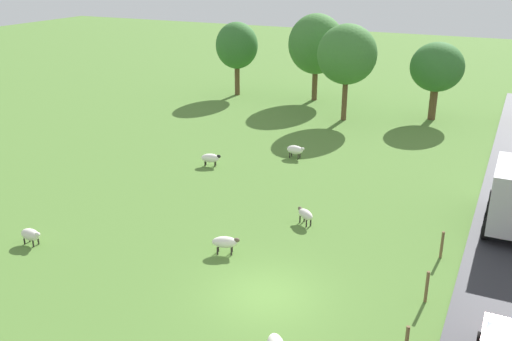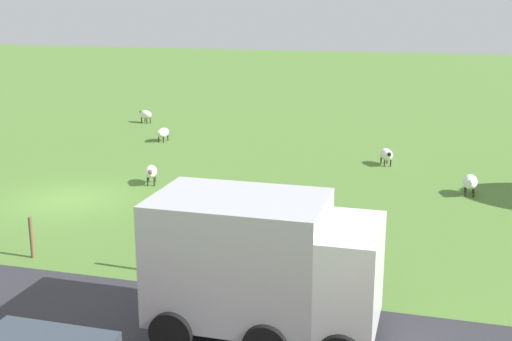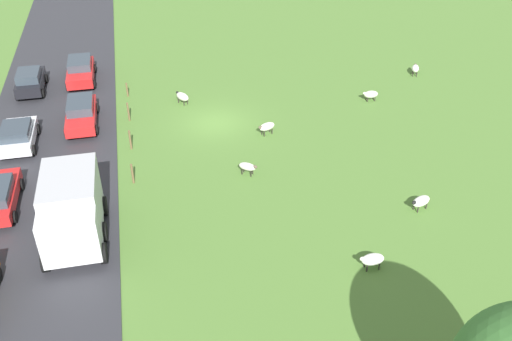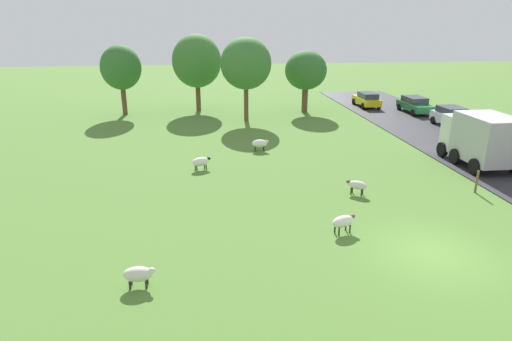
{
  "view_description": "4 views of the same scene",
  "coord_description": "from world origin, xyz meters",
  "px_view_note": "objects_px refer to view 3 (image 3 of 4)",
  "views": [
    {
      "loc": [
        7.53,
        -16.69,
        11.96
      ],
      "look_at": [
        -4.66,
        8.84,
        1.23
      ],
      "focal_mm": 39.77,
      "sensor_mm": 36.0,
      "label": 1
    },
    {
      "loc": [
        21.26,
        13.4,
        7.39
      ],
      "look_at": [
        -2.78,
        6.71,
        0.94
      ],
      "focal_mm": 45.93,
      "sensor_mm": 36.0,
      "label": 2
    },
    {
      "loc": [
        4.3,
        32.07,
        18.0
      ],
      "look_at": [
        -1.07,
        7.45,
        1.0
      ],
      "focal_mm": 39.62,
      "sensor_mm": 36.0,
      "label": 3
    },
    {
      "loc": [
        -8.66,
        -13.92,
        8.56
      ],
      "look_at": [
        -5.99,
        7.47,
        1.13
      ],
      "focal_mm": 30.38,
      "sensor_mm": 36.0,
      "label": 4
    }
  ],
  "objects_px": {
    "sheep_3": "(267,127)",
    "sheep_5": "(415,68)",
    "sheep_6": "(372,259)",
    "sheep_2": "(421,201)",
    "sheep_4": "(248,167)",
    "car_0": "(80,70)",
    "car_1": "(30,81)",
    "car_4": "(18,135)",
    "car_2": "(81,113)",
    "truck_0": "(72,209)",
    "sheep_0": "(182,97)",
    "sheep_1": "(371,94)"
  },
  "relations": [
    {
      "from": "car_0",
      "to": "sheep_5",
      "type": "bearing_deg",
      "value": 170.21
    },
    {
      "from": "sheep_6",
      "to": "car_1",
      "type": "xyz_separation_m",
      "value": [
        16.95,
        -22.14,
        0.36
      ]
    },
    {
      "from": "sheep_2",
      "to": "car_4",
      "type": "xyz_separation_m",
      "value": [
        20.93,
        -10.83,
        0.33
      ]
    },
    {
      "from": "sheep_0",
      "to": "car_2",
      "type": "relative_size",
      "value": 0.27
    },
    {
      "from": "car_2",
      "to": "sheep_4",
      "type": "bearing_deg",
      "value": 139.57
    },
    {
      "from": "sheep_2",
      "to": "truck_0",
      "type": "xyz_separation_m",
      "value": [
        17.17,
        -1.37,
        1.3
      ]
    },
    {
      "from": "sheep_6",
      "to": "sheep_2",
      "type": "bearing_deg",
      "value": -138.91
    },
    {
      "from": "sheep_6",
      "to": "sheep_4",
      "type": "bearing_deg",
      "value": -65.29
    },
    {
      "from": "sheep_3",
      "to": "truck_0",
      "type": "relative_size",
      "value": 0.25
    },
    {
      "from": "sheep_3",
      "to": "car_4",
      "type": "relative_size",
      "value": 0.32
    },
    {
      "from": "truck_0",
      "to": "car_0",
      "type": "distance_m",
      "value": 18.36
    },
    {
      "from": "sheep_3",
      "to": "sheep_4",
      "type": "relative_size",
      "value": 1.14
    },
    {
      "from": "sheep_4",
      "to": "car_0",
      "type": "height_order",
      "value": "car_0"
    },
    {
      "from": "sheep_5",
      "to": "truck_0",
      "type": "xyz_separation_m",
      "value": [
        24.23,
        14.07,
        1.27
      ]
    },
    {
      "from": "sheep_2",
      "to": "sheep_4",
      "type": "distance_m",
      "value": 9.49
    },
    {
      "from": "truck_0",
      "to": "sheep_1",
      "type": "bearing_deg",
      "value": -150.85
    },
    {
      "from": "car_1",
      "to": "car_2",
      "type": "height_order",
      "value": "car_1"
    },
    {
      "from": "sheep_4",
      "to": "sheep_6",
      "type": "xyz_separation_m",
      "value": [
        -3.95,
        8.59,
        0.02
      ]
    },
    {
      "from": "car_2",
      "to": "sheep_0",
      "type": "bearing_deg",
      "value": -166.54
    },
    {
      "from": "sheep_3",
      "to": "car_4",
      "type": "bearing_deg",
      "value": -6.35
    },
    {
      "from": "car_0",
      "to": "sheep_2",
      "type": "bearing_deg",
      "value": 131.81
    },
    {
      "from": "sheep_4",
      "to": "sheep_3",
      "type": "bearing_deg",
      "value": -116.58
    },
    {
      "from": "sheep_6",
      "to": "car_0",
      "type": "height_order",
      "value": "car_0"
    },
    {
      "from": "sheep_5",
      "to": "car_4",
      "type": "relative_size",
      "value": 0.27
    },
    {
      "from": "sheep_0",
      "to": "car_0",
      "type": "distance_m",
      "value": 8.66
    },
    {
      "from": "sheep_6",
      "to": "car_1",
      "type": "distance_m",
      "value": 27.89
    },
    {
      "from": "sheep_6",
      "to": "car_0",
      "type": "bearing_deg",
      "value": -59.83
    },
    {
      "from": "sheep_2",
      "to": "car_4",
      "type": "distance_m",
      "value": 23.57
    },
    {
      "from": "sheep_5",
      "to": "car_0",
      "type": "relative_size",
      "value": 0.24
    },
    {
      "from": "sheep_3",
      "to": "sheep_5",
      "type": "xyz_separation_m",
      "value": [
        -13.03,
        -6.28,
        -0.0
      ]
    },
    {
      "from": "sheep_4",
      "to": "car_4",
      "type": "distance_m",
      "value": 14.14
    },
    {
      "from": "car_1",
      "to": "car_4",
      "type": "height_order",
      "value": "car_1"
    },
    {
      "from": "truck_0",
      "to": "car_2",
      "type": "relative_size",
      "value": 1.08
    },
    {
      "from": "car_1",
      "to": "car_4",
      "type": "xyz_separation_m",
      "value": [
        -0.11,
        7.74,
        -0.06
      ]
    },
    {
      "from": "sheep_0",
      "to": "car_2",
      "type": "height_order",
      "value": "car_2"
    },
    {
      "from": "sheep_0",
      "to": "car_4",
      "type": "bearing_deg",
      "value": 19.82
    },
    {
      "from": "sheep_2",
      "to": "car_2",
      "type": "relative_size",
      "value": 0.27
    },
    {
      "from": "sheep_2",
      "to": "sheep_3",
      "type": "height_order",
      "value": "sheep_3"
    },
    {
      "from": "sheep_3",
      "to": "sheep_4",
      "type": "height_order",
      "value": "sheep_3"
    },
    {
      "from": "sheep_5",
      "to": "sheep_6",
      "type": "relative_size",
      "value": 0.91
    },
    {
      "from": "sheep_4",
      "to": "sheep_5",
      "type": "height_order",
      "value": "sheep_5"
    },
    {
      "from": "sheep_3",
      "to": "car_0",
      "type": "relative_size",
      "value": 0.28
    },
    {
      "from": "sheep_4",
      "to": "sheep_5",
      "type": "bearing_deg",
      "value": -145.39
    },
    {
      "from": "sheep_0",
      "to": "car_0",
      "type": "relative_size",
      "value": 0.28
    },
    {
      "from": "sheep_0",
      "to": "sheep_1",
      "type": "xyz_separation_m",
      "value": [
        -12.84,
        2.38,
        -0.03
      ]
    },
    {
      "from": "truck_0",
      "to": "car_0",
      "type": "height_order",
      "value": "truck_0"
    },
    {
      "from": "sheep_1",
      "to": "sheep_2",
      "type": "relative_size",
      "value": 0.88
    },
    {
      "from": "sheep_6",
      "to": "sheep_0",
      "type": "bearing_deg",
      "value": -69.98
    },
    {
      "from": "sheep_5",
      "to": "truck_0",
      "type": "relative_size",
      "value": 0.21
    },
    {
      "from": "sheep_0",
      "to": "sheep_3",
      "type": "height_order",
      "value": "sheep_3"
    }
  ]
}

